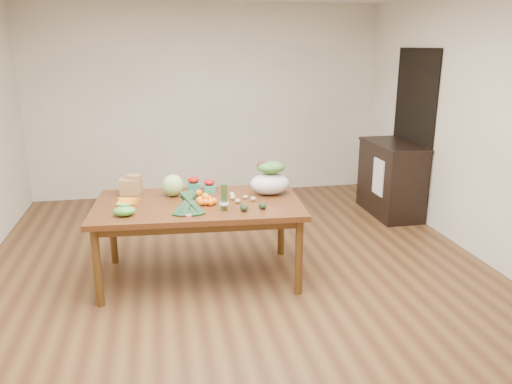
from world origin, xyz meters
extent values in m
plane|color=brown|center=(0.00, 0.00, 0.00)|extent=(6.00, 6.00, 0.00)
cube|color=white|center=(0.00, 3.00, 1.35)|extent=(5.00, 0.02, 2.70)
cube|color=white|center=(0.00, -3.00, 1.35)|extent=(5.00, 0.02, 2.70)
cube|color=white|center=(2.50, 0.00, 1.35)|extent=(0.02, 6.00, 2.70)
cube|color=#532C13|center=(-0.38, 0.16, 0.38)|extent=(1.94, 1.16, 0.75)
cube|color=black|center=(2.48, 1.60, 1.05)|extent=(0.02, 1.00, 2.10)
cube|color=black|center=(2.22, 1.57, 0.47)|extent=(0.52, 1.02, 0.94)
cube|color=white|center=(1.96, 1.40, 0.55)|extent=(0.02, 0.28, 0.45)
sphere|color=#98B065|center=(-0.59, 0.41, 0.85)|extent=(0.21, 0.21, 0.21)
sphere|color=orange|center=(-0.45, 0.28, 0.78)|extent=(0.07, 0.07, 0.07)
sphere|color=orange|center=(-0.36, 0.34, 0.78)|extent=(0.07, 0.07, 0.07)
sphere|color=#FF990F|center=(-0.31, 0.22, 0.78)|extent=(0.07, 0.07, 0.07)
ellipsoid|color=green|center=(-1.02, -0.09, 0.79)|extent=(0.19, 0.14, 0.08)
ellipsoid|color=tan|center=(-0.06, 0.18, 0.77)|extent=(0.06, 0.05, 0.05)
ellipsoid|color=tan|center=(-0.03, 0.06, 0.77)|extent=(0.05, 0.05, 0.04)
ellipsoid|color=#D4B77A|center=(0.06, 0.18, 0.77)|extent=(0.04, 0.04, 0.04)
ellipsoid|color=tan|center=(-0.05, 0.29, 0.77)|extent=(0.05, 0.04, 0.04)
ellipsoid|color=tan|center=(0.12, 0.10, 0.77)|extent=(0.05, 0.04, 0.04)
ellipsoid|color=black|center=(-0.01, -0.17, 0.78)|extent=(0.08, 0.10, 0.06)
ellipsoid|color=black|center=(0.16, -0.14, 0.78)|extent=(0.09, 0.10, 0.06)
camera|label=1|loc=(-0.70, -4.21, 2.14)|focal=35.00mm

